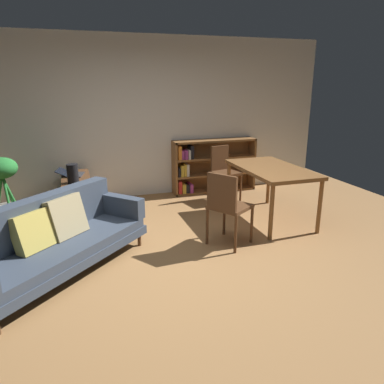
{
  "coord_description": "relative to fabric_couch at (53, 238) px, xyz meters",
  "views": [
    {
      "loc": [
        -1.08,
        -3.64,
        1.95
      ],
      "look_at": [
        0.3,
        0.6,
        0.61
      ],
      "focal_mm": 34.5,
      "sensor_mm": 36.0,
      "label": 1
    }
  ],
  "objects": [
    {
      "name": "ground_plane",
      "position": [
        1.37,
        -0.18,
        -0.39
      ],
      "size": [
        8.16,
        8.16,
        0.0
      ],
      "primitive_type": "plane",
      "color": "#9E7042"
    },
    {
      "name": "back_wall_panel",
      "position": [
        1.37,
        2.52,
        0.96
      ],
      "size": [
        6.8,
        0.1,
        2.7
      ],
      "primitive_type": "cube",
      "color": "silver",
      "rests_on": "ground_plane"
    },
    {
      "name": "fabric_couch",
      "position": [
        0.0,
        0.0,
        0.0
      ],
      "size": [
        2.01,
        1.96,
        0.8
      ],
      "color": "#56351E",
      "rests_on": "ground_plane"
    },
    {
      "name": "media_console",
      "position": [
        0.28,
        1.76,
        -0.1
      ],
      "size": [
        0.41,
        1.15,
        0.58
      ],
      "color": "#56351E",
      "rests_on": "ground_plane"
    },
    {
      "name": "open_laptop",
      "position": [
        0.22,
        1.94,
        0.22
      ],
      "size": [
        0.44,
        0.4,
        0.1
      ],
      "color": "#333338",
      "rests_on": "media_console"
    },
    {
      "name": "desk_speaker",
      "position": [
        0.25,
        1.47,
        0.32
      ],
      "size": [
        0.16,
        0.16,
        0.27
      ],
      "color": "black",
      "rests_on": "media_console"
    },
    {
      "name": "potted_floor_plant",
      "position": [
        -0.69,
        1.76,
        0.16
      ],
      "size": [
        0.42,
        0.47,
        0.95
      ],
      "color": "#9E9389",
      "rests_on": "ground_plane"
    },
    {
      "name": "dining_table",
      "position": [
        2.95,
        0.7,
        0.31
      ],
      "size": [
        0.82,
        1.45,
        0.78
      ],
      "color": "brown",
      "rests_on": "ground_plane"
    },
    {
      "name": "dining_chair_near",
      "position": [
        1.99,
        0.05,
        0.15
      ],
      "size": [
        0.6,
        0.6,
        0.93
      ],
      "color": "#56351E",
      "rests_on": "ground_plane"
    },
    {
      "name": "dining_chair_far",
      "position": [
        2.67,
        1.79,
        0.13
      ],
      "size": [
        0.47,
        0.49,
        0.92
      ],
      "color": "#56351E",
      "rests_on": "ground_plane"
    },
    {
      "name": "bookshelf",
      "position": [
        2.61,
        2.35,
        0.09
      ],
      "size": [
        1.54,
        0.3,
        0.96
      ],
      "color": "brown",
      "rests_on": "ground_plane"
    }
  ]
}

